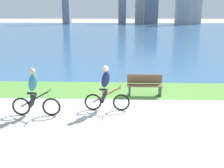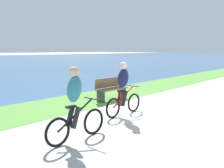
{
  "view_description": "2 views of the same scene",
  "coord_description": "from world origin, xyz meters",
  "views": [
    {
      "loc": [
        -0.89,
        -8.63,
        3.46
      ],
      "look_at": [
        -1.22,
        0.3,
        1.07
      ],
      "focal_mm": 42.9,
      "sensor_mm": 36.0,
      "label": 1
    },
    {
      "loc": [
        -7.34,
        -4.2,
        2.04
      ],
      "look_at": [
        -1.66,
        0.85,
        0.98
      ],
      "focal_mm": 39.74,
      "sensor_mm": 36.0,
      "label": 2
    }
  ],
  "objects": [
    {
      "name": "ground_plane",
      "position": [
        0.0,
        0.0,
        0.0
      ],
      "size": [
        300.0,
        300.0,
        0.0
      ],
      "primitive_type": "plane",
      "color": "#B2AFA8"
    },
    {
      "name": "grass_strip_bayside",
      "position": [
        0.0,
        3.25,
        0.0
      ],
      "size": [
        120.0,
        2.75,
        0.01
      ],
      "primitive_type": "cube",
      "color": "#59933D",
      "rests_on": "ground"
    },
    {
      "name": "cyclist_lead",
      "position": [
        -1.45,
        0.57,
        0.83
      ],
      "size": [
        1.65,
        0.52,
        1.66
      ],
      "color": "black",
      "rests_on": "ground"
    },
    {
      "name": "cyclist_trailing",
      "position": [
        -3.87,
        -0.02,
        0.84
      ],
      "size": [
        1.69,
        0.52,
        1.68
      ],
      "color": "black",
      "rests_on": "ground"
    },
    {
      "name": "bench_near_path",
      "position": [
        0.1,
        2.48,
        0.45
      ],
      "size": [
        1.5,
        0.47,
        0.9
      ],
      "color": "brown",
      "rests_on": "ground"
    }
  ]
}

